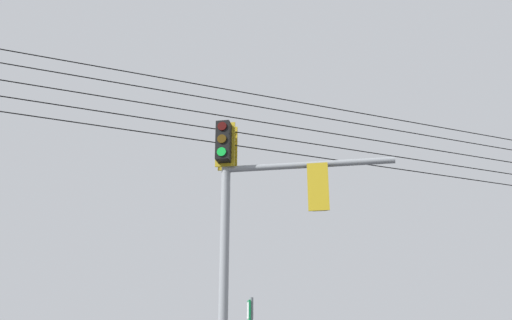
% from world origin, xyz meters
% --- Properties ---
extents(signal_mast_assembly, '(3.62, 2.22, 6.80)m').
position_xyz_m(signal_mast_assembly, '(-0.29, -0.03, 4.80)').
color(signal_mast_assembly, gray).
rests_on(signal_mast_assembly, ground).
extents(overhead_wire_span, '(14.04, 21.32, 1.91)m').
position_xyz_m(overhead_wire_span, '(-0.13, 0.69, 7.01)').
color(overhead_wire_span, black).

